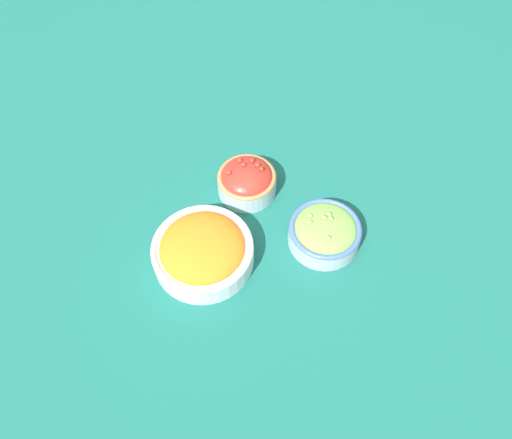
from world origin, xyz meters
TOP-DOWN VIEW (x-y plane):
  - ground_plane at (0.00, 0.00)m, footprint 3.00×3.00m
  - bowl_cherry_tomatoes at (-0.04, -0.10)m, footprint 0.13×0.13m
  - bowl_lettuce at (-0.10, 0.11)m, footprint 0.15×0.15m
  - bowl_carrots at (0.14, 0.01)m, footprint 0.21×0.21m

SIDE VIEW (x-z plane):
  - ground_plane at x=0.00m, z-range 0.00..0.00m
  - bowl_lettuce at x=-0.10m, z-range 0.00..0.07m
  - bowl_cherry_tomatoes at x=-0.04m, z-range -0.01..0.08m
  - bowl_carrots at x=0.14m, z-range 0.00..0.08m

